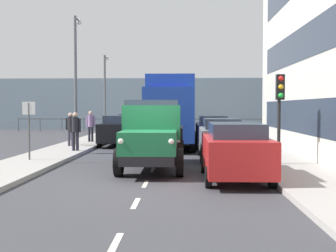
# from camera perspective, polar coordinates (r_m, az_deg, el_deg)

# --- Properties ---
(ground_plane) EXTENTS (80.00, 80.00, 0.00)m
(ground_plane) POSITION_cam_1_polar(r_m,az_deg,el_deg) (20.78, -0.90, -3.55)
(ground_plane) COLOR #38383D
(sidewalk_left) EXTENTS (2.36, 37.47, 0.15)m
(sidewalk_left) POSITION_cam_1_polar(r_m,az_deg,el_deg) (21.06, 12.16, -3.32)
(sidewalk_left) COLOR #9E9993
(sidewalk_left) RESTS_ON ground_plane
(sidewalk_right) EXTENTS (2.36, 37.47, 0.15)m
(sidewalk_right) POSITION_cam_1_polar(r_m,az_deg,el_deg) (21.56, -13.66, -3.20)
(sidewalk_right) COLOR #9E9993
(sidewalk_right) RESTS_ON ground_plane
(road_centreline_markings) EXTENTS (0.12, 32.95, 0.01)m
(road_centreline_markings) POSITION_cam_1_polar(r_m,az_deg,el_deg) (20.03, -1.02, -3.76)
(road_centreline_markings) COLOR silver
(road_centreline_markings) RESTS_ON ground_plane
(sea_horizon) EXTENTS (80.00, 0.80, 5.00)m
(sea_horizon) POSITION_cam_1_polar(r_m,az_deg,el_deg) (42.39, 0.67, 2.92)
(sea_horizon) COLOR gray
(sea_horizon) RESTS_ON ground_plane
(seawall_railing) EXTENTS (28.08, 0.08, 1.20)m
(seawall_railing) POSITION_cam_1_polar(r_m,az_deg,el_deg) (38.81, 0.53, 0.62)
(seawall_railing) COLOR #4C5156
(seawall_railing) RESTS_ON ground_plane
(truck_vintage_green) EXTENTS (2.17, 5.64, 2.43)m
(truck_vintage_green) POSITION_cam_1_polar(r_m,az_deg,el_deg) (14.92, -2.11, -1.39)
(truck_vintage_green) COLOR black
(truck_vintage_green) RESTS_ON ground_plane
(lorry_cargo_blue) EXTENTS (2.58, 8.20, 3.87)m
(lorry_cargo_blue) POSITION_cam_1_polar(r_m,az_deg,el_deg) (23.58, 0.40, 2.22)
(lorry_cargo_blue) COLOR #193899
(lorry_cargo_blue) RESTS_ON ground_plane
(car_red_kerbside_near) EXTENTS (1.91, 4.32, 1.72)m
(car_red_kerbside_near) POSITION_cam_1_polar(r_m,az_deg,el_deg) (13.15, 8.81, -3.17)
(car_red_kerbside_near) COLOR #B21E1E
(car_red_kerbside_near) RESTS_ON ground_plane
(car_grey_kerbside_1) EXTENTS (1.79, 4.19, 1.72)m
(car_grey_kerbside_1) POSITION_cam_1_polar(r_m,az_deg,el_deg) (18.26, 6.94, -1.58)
(car_grey_kerbside_1) COLOR slate
(car_grey_kerbside_1) RESTS_ON ground_plane
(car_navy_kerbside_2) EXTENTS (1.82, 4.16, 1.72)m
(car_navy_kerbside_2) POSITION_cam_1_polar(r_m,az_deg,el_deg) (23.37, 5.89, -0.69)
(car_navy_kerbside_2) COLOR navy
(car_navy_kerbside_2) RESTS_ON ground_plane
(car_black_oppositeside_0) EXTENTS (1.82, 4.06, 1.72)m
(car_black_oppositeside_0) POSITION_cam_1_polar(r_m,az_deg,el_deg) (24.56, -6.58, -0.54)
(car_black_oppositeside_0) COLOR black
(car_black_oppositeside_0) RESTS_ON ground_plane
(car_teal_oppositeside_1) EXTENTS (1.88, 4.37, 1.72)m
(car_teal_oppositeside_1) POSITION_cam_1_polar(r_m,az_deg,el_deg) (30.56, -4.86, 0.07)
(car_teal_oppositeside_1) COLOR #1E6670
(car_teal_oppositeside_1) RESTS_ON ground_plane
(pedestrian_by_lamp) EXTENTS (0.53, 0.34, 1.80)m
(pedestrian_by_lamp) POSITION_cam_1_polar(r_m,az_deg,el_deg) (20.70, -12.11, -0.26)
(pedestrian_by_lamp) COLOR black
(pedestrian_by_lamp) RESTS_ON sidewalk_right
(pedestrian_couple_a) EXTENTS (0.53, 0.34, 1.75)m
(pedestrian_couple_a) POSITION_cam_1_polar(r_m,az_deg,el_deg) (23.31, -12.71, -0.03)
(pedestrian_couple_a) COLOR #383342
(pedestrian_couple_a) RESTS_ON sidewalk_right
(pedestrian_with_bag) EXTENTS (0.53, 0.34, 1.81)m
(pedestrian_with_bag) POSITION_cam_1_polar(r_m,az_deg,el_deg) (25.97, -10.15, 0.33)
(pedestrian_with_bag) COLOR black
(pedestrian_with_bag) RESTS_ON sidewalk_right
(traffic_light_near) EXTENTS (0.28, 0.41, 3.20)m
(traffic_light_near) POSITION_cam_1_polar(r_m,az_deg,el_deg) (15.91, 14.51, 3.44)
(traffic_light_near) COLOR black
(traffic_light_near) RESTS_ON sidewalk_left
(lamp_post_promenade) EXTENTS (0.32, 1.14, 6.99)m
(lamp_post_promenade) POSITION_cam_1_polar(r_m,az_deg,el_deg) (24.38, -12.00, 7.35)
(lamp_post_promenade) COLOR #59595B
(lamp_post_promenade) RESTS_ON sidewalk_right
(lamp_post_far) EXTENTS (0.32, 1.14, 5.96)m
(lamp_post_far) POSITION_cam_1_polar(r_m,az_deg,el_deg) (33.21, -8.27, 5.14)
(lamp_post_far) COLOR #59595B
(lamp_post_far) RESTS_ON sidewalk_right
(street_sign) EXTENTS (0.50, 0.07, 2.25)m
(street_sign) POSITION_cam_1_polar(r_m,az_deg,el_deg) (17.59, -17.85, 0.73)
(street_sign) COLOR #4C4C4C
(street_sign) RESTS_ON sidewalk_right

